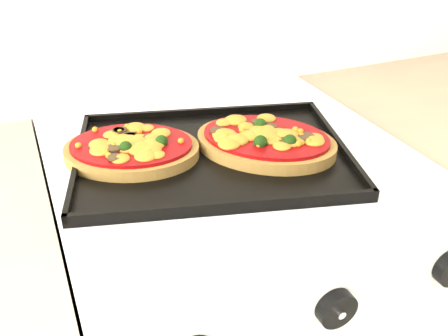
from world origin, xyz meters
name	(u,v)px	position (x,y,z in m)	size (l,w,h in m)	color
stove	(229,334)	(0.00, 1.70, 0.46)	(0.60, 0.60, 0.91)	silver
control_panel	(329,297)	(0.00, 1.39, 0.85)	(0.60, 0.02, 0.09)	silver
knob_center	(336,309)	(0.00, 1.37, 0.85)	(0.05, 0.05, 0.02)	black
baking_tray	(212,153)	(-0.03, 1.69, 0.92)	(0.44, 0.33, 0.02)	black
pizza_left	(131,148)	(-0.16, 1.73, 0.94)	(0.22, 0.17, 0.03)	olive
pizza_right	(266,140)	(0.05, 1.67, 0.94)	(0.24, 0.17, 0.03)	olive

